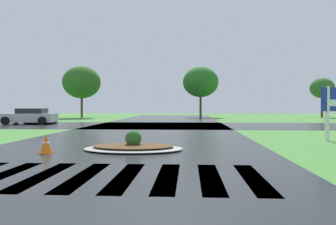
# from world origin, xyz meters

# --- Properties ---
(asphalt_roadway) EXTENTS (10.08, 80.00, 0.01)m
(asphalt_roadway) POSITION_xyz_m (0.00, 10.00, 0.00)
(asphalt_roadway) COLOR #232628
(asphalt_roadway) RESTS_ON ground
(asphalt_cross_road) EXTENTS (90.00, 9.07, 0.01)m
(asphalt_cross_road) POSITION_xyz_m (0.00, 23.12, 0.00)
(asphalt_cross_road) COLOR #232628
(asphalt_cross_road) RESTS_ON ground
(crosswalk_stripes) EXTENTS (7.65, 3.16, 0.01)m
(crosswalk_stripes) POSITION_xyz_m (-0.00, 4.65, 0.00)
(crosswalk_stripes) COLOR white
(crosswalk_stripes) RESTS_ON ground
(median_island) EXTENTS (3.36, 2.34, 0.68)m
(median_island) POSITION_xyz_m (0.37, 8.96, 0.13)
(median_island) COLOR #9E9B93
(median_island) RESTS_ON ground
(car_white_sedan) EXTENTS (4.32, 2.39, 1.27)m
(car_white_sedan) POSITION_xyz_m (-10.58, 24.36, 0.61)
(car_white_sedan) COLOR #B7B7BF
(car_white_sedan) RESTS_ON ground
(drainage_pipe_stack) EXTENTS (2.76, 1.28, 0.86)m
(drainage_pipe_stack) POSITION_xyz_m (-9.97, 25.12, 0.43)
(drainage_pipe_stack) COLOR #9E9B93
(drainage_pipe_stack) RESTS_ON ground
(traffic_cone) EXTENTS (0.39, 0.39, 0.62)m
(traffic_cone) POSITION_xyz_m (-2.26, 8.02, 0.30)
(traffic_cone) COLOR orange
(traffic_cone) RESTS_ON ground
(background_treeline) EXTENTS (46.17, 6.97, 6.37)m
(background_treeline) POSITION_xyz_m (-3.80, 40.04, 4.23)
(background_treeline) COLOR #4C3823
(background_treeline) RESTS_ON ground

